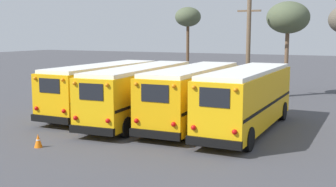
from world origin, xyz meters
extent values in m
plane|color=#424247|center=(0.00, 0.00, 0.00)|extent=(160.00, 160.00, 0.00)
cube|color=#E5A00C|center=(-4.72, -0.10, 1.63)|extent=(2.45, 10.04, 2.53)
cube|color=white|center=(-4.72, -0.10, 3.00)|extent=(2.25, 9.64, 0.20)
cube|color=black|center=(-4.71, -5.16, 0.55)|extent=(2.49, 0.20, 0.36)
cube|color=black|center=(-4.71, -5.14, 2.33)|extent=(1.34, 0.03, 0.76)
sphere|color=red|center=(-5.63, -5.17, 1.06)|extent=(0.22, 0.22, 0.22)
sphere|color=orange|center=(-5.63, -5.17, 2.68)|extent=(0.18, 0.18, 0.18)
sphere|color=red|center=(-3.80, -5.17, 1.06)|extent=(0.22, 0.22, 0.22)
sphere|color=orange|center=(-3.80, -5.17, 2.68)|extent=(0.18, 0.18, 0.18)
cube|color=black|center=(-5.95, -0.10, 1.44)|extent=(0.03, 9.84, 0.14)
cube|color=black|center=(-3.48, -0.10, 1.44)|extent=(0.03, 9.84, 0.14)
cylinder|color=black|center=(-5.86, 3.62, 0.52)|extent=(0.28, 1.05, 1.05)
cylinder|color=black|center=(-3.58, 3.62, 0.52)|extent=(0.28, 1.05, 1.05)
cylinder|color=black|center=(-5.86, -3.82, 0.52)|extent=(0.28, 1.05, 1.05)
cylinder|color=black|center=(-3.57, -3.82, 0.52)|extent=(0.28, 1.05, 1.05)
cube|color=#EAAA0F|center=(-1.57, -0.89, 1.65)|extent=(2.97, 10.90, 2.58)
cube|color=white|center=(-1.57, -0.89, 3.04)|extent=(2.75, 10.46, 0.20)
cube|color=black|center=(-1.25, -6.30, 0.54)|extent=(2.38, 0.34, 0.36)
cube|color=black|center=(-1.25, -6.28, 2.36)|extent=(1.28, 0.11, 0.77)
sphere|color=red|center=(-2.12, -6.37, 1.07)|extent=(0.22, 0.22, 0.22)
sphere|color=orange|center=(-2.12, -6.37, 2.72)|extent=(0.18, 0.18, 0.18)
sphere|color=red|center=(-0.38, -6.26, 1.07)|extent=(0.22, 0.22, 0.22)
sphere|color=orange|center=(-0.38, -6.26, 2.72)|extent=(0.18, 0.18, 0.18)
cube|color=black|center=(-2.75, -0.96, 1.45)|extent=(0.65, 10.55, 0.14)
cube|color=black|center=(-0.40, -0.82, 1.45)|extent=(0.65, 10.55, 0.14)
cylinder|color=black|center=(-2.90, 3.13, 0.51)|extent=(0.34, 1.04, 1.02)
cylinder|color=black|center=(-0.73, 3.26, 0.51)|extent=(0.34, 1.04, 1.02)
cylinder|color=black|center=(-2.41, -5.03, 0.51)|extent=(0.34, 1.04, 1.02)
cylinder|color=black|center=(-0.25, -4.90, 0.51)|extent=(0.34, 1.04, 1.02)
cube|color=#E5A00C|center=(1.57, -0.60, 1.66)|extent=(2.75, 10.06, 2.64)
cube|color=white|center=(1.57, -0.60, 3.08)|extent=(2.54, 9.66, 0.20)
cube|color=black|center=(1.72, -5.64, 0.52)|extent=(2.52, 0.27, 0.36)
cube|color=black|center=(1.72, -5.61, 2.38)|extent=(1.35, 0.07, 0.79)
sphere|color=red|center=(0.79, -5.67, 1.06)|extent=(0.22, 0.22, 0.22)
sphere|color=orange|center=(0.79, -5.67, 2.76)|extent=(0.18, 0.18, 0.18)
sphere|color=red|center=(2.64, -5.62, 1.06)|extent=(0.22, 0.22, 0.22)
sphere|color=orange|center=(2.64, -5.62, 2.76)|extent=(0.18, 0.18, 0.18)
cube|color=black|center=(0.33, -0.64, 1.46)|extent=(0.30, 9.79, 0.14)
cube|color=black|center=(2.81, -0.57, 1.46)|extent=(0.30, 9.79, 0.14)
cylinder|color=black|center=(0.32, 3.06, 0.48)|extent=(0.31, 0.97, 0.96)
cylinder|color=black|center=(2.62, 3.13, 0.48)|extent=(0.31, 0.97, 0.96)
cylinder|color=black|center=(0.53, -4.33, 0.48)|extent=(0.31, 0.97, 0.96)
cylinder|color=black|center=(2.83, -4.26, 0.48)|extent=(0.31, 0.97, 0.96)
cube|color=#EAAA0F|center=(4.72, -1.02, 1.70)|extent=(2.53, 9.96, 2.67)
cube|color=white|center=(4.72, -1.02, 3.14)|extent=(2.33, 9.56, 0.20)
cube|color=black|center=(4.64, -6.03, 0.55)|extent=(2.43, 0.24, 0.36)
cube|color=black|center=(4.64, -6.00, 2.44)|extent=(1.31, 0.05, 0.80)
sphere|color=red|center=(3.75, -6.02, 1.10)|extent=(0.22, 0.22, 0.22)
sphere|color=orange|center=(3.75, -6.02, 2.82)|extent=(0.18, 0.18, 0.18)
sphere|color=red|center=(5.54, -6.05, 1.10)|extent=(0.22, 0.22, 0.22)
sphere|color=orange|center=(5.54, -6.05, 2.82)|extent=(0.18, 0.18, 0.18)
cube|color=black|center=(3.51, -1.01, 1.50)|extent=(0.17, 9.73, 0.14)
cube|color=black|center=(5.92, -1.04, 1.50)|extent=(0.17, 9.73, 0.14)
cylinder|color=black|center=(3.66, 2.66, 0.53)|extent=(0.30, 1.07, 1.06)
cylinder|color=black|center=(5.88, 2.63, 0.53)|extent=(0.30, 1.07, 1.06)
cylinder|color=black|center=(3.55, -4.67, 0.53)|extent=(0.30, 1.07, 1.06)
cylinder|color=black|center=(5.77, -4.70, 0.53)|extent=(0.30, 1.07, 1.06)
cylinder|color=brown|center=(1.82, 9.83, 3.82)|extent=(0.33, 0.33, 7.64)
cube|color=brown|center=(1.82, 9.83, 6.72)|extent=(1.80, 0.14, 0.14)
cylinder|color=brown|center=(4.32, 12.13, 2.67)|extent=(0.31, 0.31, 5.34)
ellipsoid|color=#4C563D|center=(4.32, 12.13, 6.26)|extent=(3.33, 3.33, 2.50)
cylinder|color=brown|center=(-5.84, 16.08, 2.96)|extent=(0.29, 0.29, 5.93)
ellipsoid|color=#4C563D|center=(-5.84, 16.08, 6.62)|extent=(2.51, 2.51, 1.88)
cone|color=orange|center=(-2.82, -8.14, 0.31)|extent=(0.36, 0.36, 0.62)
cylinder|color=white|center=(-2.82, -8.14, 0.34)|extent=(0.17, 0.17, 0.06)
camera|label=1|loc=(10.22, -22.07, 5.02)|focal=45.00mm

